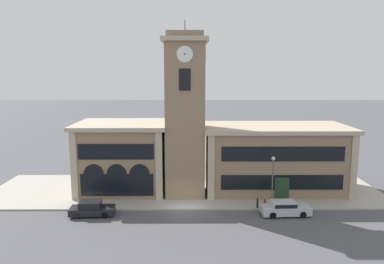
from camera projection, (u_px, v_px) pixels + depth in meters
ground_plane at (185, 211)px, 36.91m from camera, size 300.00×300.00×0.00m
sidewalk_kerb at (186, 190)px, 43.07m from camera, size 44.14×12.50×0.15m
clock_tower at (185, 116)px, 40.33m from camera, size 4.86×4.86×18.85m
town_hall_left_wing at (123, 156)px, 42.78m from camera, size 10.29×8.40×7.88m
town_hall_right_wing at (274, 158)px, 42.90m from camera, size 16.39×8.40×7.53m
parked_car_near at (92, 208)px, 35.49m from camera, size 4.25×1.92×1.44m
parked_car_mid at (285, 208)px, 35.59m from camera, size 4.71×2.03×1.38m
street_lamp at (273, 174)px, 36.71m from camera, size 0.36×0.36×5.21m
bollard at (257, 203)px, 37.14m from camera, size 0.18×0.18×1.06m
fire_hydrant at (265, 203)px, 37.38m from camera, size 0.22×0.22×0.87m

